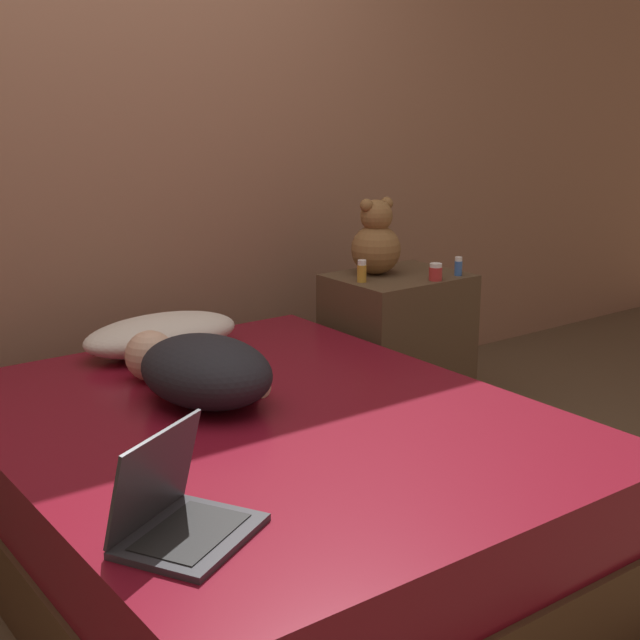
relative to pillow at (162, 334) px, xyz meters
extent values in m
plane|color=brown|center=(-0.05, -0.75, -0.53)|extent=(12.00, 12.00, 0.00)
cube|color=#996B51|center=(-0.05, 0.47, 0.77)|extent=(8.00, 0.06, 2.60)
cube|color=#4C331E|center=(-0.05, -0.75, -0.41)|extent=(1.51, 1.89, 0.24)
cube|color=maroon|center=(-0.05, -0.75, -0.18)|extent=(1.48, 1.85, 0.22)
cube|color=brown|center=(1.04, -0.11, -0.21)|extent=(0.54, 0.42, 0.63)
ellipsoid|color=beige|center=(0.00, 0.00, 0.00)|extent=(0.58, 0.31, 0.14)
ellipsoid|color=black|center=(-0.13, -0.56, 0.03)|extent=(0.40, 0.51, 0.21)
sphere|color=#DBAD8E|center=(-0.17, -0.26, 0.01)|extent=(0.17, 0.17, 0.17)
cylinder|color=#DBAD8E|center=(0.02, -0.52, -0.04)|extent=(0.08, 0.22, 0.06)
cube|color=#333338|center=(-0.58, -1.27, -0.06)|extent=(0.37, 0.34, 0.02)
cube|color=black|center=(-0.58, -1.27, -0.05)|extent=(0.29, 0.26, 0.00)
cube|color=#333338|center=(-0.62, -1.20, 0.06)|extent=(0.28, 0.19, 0.22)
cube|color=black|center=(-0.62, -1.20, 0.06)|extent=(0.25, 0.17, 0.19)
sphere|color=brown|center=(0.97, -0.04, 0.21)|extent=(0.21, 0.21, 0.21)
sphere|color=brown|center=(0.97, -0.04, 0.35)|extent=(0.13, 0.13, 0.13)
sphere|color=brown|center=(0.92, -0.04, 0.40)|extent=(0.05, 0.05, 0.05)
sphere|color=brown|center=(1.03, -0.04, 0.40)|extent=(0.05, 0.05, 0.05)
cylinder|color=gold|center=(0.83, -0.12, 0.14)|extent=(0.04, 0.04, 0.07)
cylinder|color=white|center=(0.83, -0.12, 0.19)|extent=(0.03, 0.03, 0.02)
cylinder|color=#3866B2|center=(1.23, -0.26, 0.14)|extent=(0.03, 0.03, 0.06)
cylinder|color=white|center=(1.23, -0.26, 0.18)|extent=(0.03, 0.03, 0.02)
cylinder|color=#B72D2D|center=(1.08, -0.28, 0.13)|extent=(0.05, 0.05, 0.05)
cylinder|color=white|center=(1.08, -0.28, 0.17)|extent=(0.05, 0.05, 0.02)
camera|label=1|loc=(-1.38, -2.82, 0.87)|focal=50.00mm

